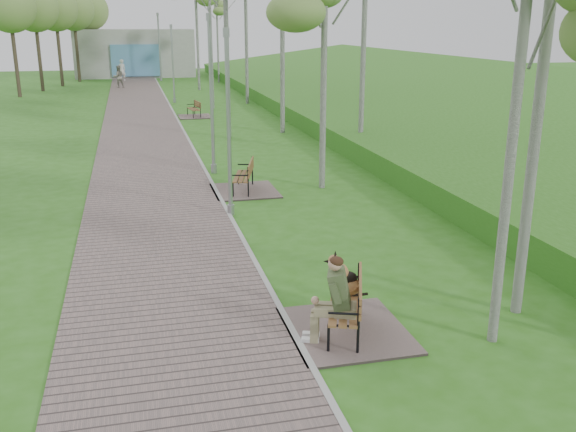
# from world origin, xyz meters

# --- Properties ---
(ground) EXTENTS (120.00, 120.00, 0.00)m
(ground) POSITION_xyz_m (0.00, 0.00, 0.00)
(ground) COLOR #2E6817
(ground) RESTS_ON ground
(walkway) EXTENTS (3.50, 67.00, 0.04)m
(walkway) POSITION_xyz_m (-1.75, 21.50, 0.02)
(walkway) COLOR #665652
(walkway) RESTS_ON ground
(kerb) EXTENTS (0.10, 67.00, 0.05)m
(kerb) POSITION_xyz_m (0.00, 21.50, 0.03)
(kerb) COLOR #999993
(kerb) RESTS_ON ground
(embankment) EXTENTS (14.00, 70.00, 1.60)m
(embankment) POSITION_xyz_m (12.00, 20.00, 0.00)
(embankment) COLOR #42872F
(embankment) RESTS_ON ground
(building_north) EXTENTS (10.00, 5.20, 4.00)m
(building_north) POSITION_xyz_m (-1.50, 50.97, 1.99)
(building_north) COLOR #9E9E99
(building_north) RESTS_ON ground
(bench_main) EXTENTS (1.79, 1.99, 1.56)m
(bench_main) POSITION_xyz_m (0.72, 0.18, 0.44)
(bench_main) COLOR #665652
(bench_main) RESTS_ON ground
(bench_second) EXTENTS (1.77, 1.97, 1.09)m
(bench_second) POSITION_xyz_m (0.74, 9.01, 0.20)
(bench_second) COLOR #665652
(bench_second) RESTS_ON ground
(bench_third) EXTENTS (1.59, 1.76, 0.97)m
(bench_third) POSITION_xyz_m (0.89, 24.24, 0.18)
(bench_third) COLOR #665652
(bench_third) RESTS_ON ground
(lamp_post_near) EXTENTS (0.17, 0.17, 4.45)m
(lamp_post_near) POSITION_xyz_m (0.06, 6.86, 2.08)
(lamp_post_near) COLOR #94979C
(lamp_post_near) RESTS_ON ground
(lamp_post_second) EXTENTS (0.19, 0.19, 4.83)m
(lamp_post_second) POSITION_xyz_m (0.24, 11.52, 2.26)
(lamp_post_second) COLOR #94979C
(lamp_post_second) RESTS_ON ground
(lamp_post_third) EXTENTS (0.17, 0.17, 4.45)m
(lamp_post_third) POSITION_xyz_m (0.38, 30.56, 2.08)
(lamp_post_third) COLOR #94979C
(lamp_post_third) RESTS_ON ground
(lamp_post_far) EXTENTS (0.20, 0.20, 5.30)m
(lamp_post_far) POSITION_xyz_m (0.39, 45.78, 2.48)
(lamp_post_far) COLOR #94979C
(lamp_post_far) RESTS_ON ground
(pedestrian_near) EXTENTS (0.75, 0.63, 1.74)m
(pedestrian_near) POSITION_xyz_m (-2.67, 45.93, 0.87)
(pedestrian_near) COLOR silver
(pedestrian_near) RESTS_ON ground
(pedestrian_far) EXTENTS (0.90, 0.78, 1.61)m
(pedestrian_far) POSITION_xyz_m (-2.88, 40.28, 0.80)
(pedestrian_far) COLOR gray
(pedestrian_far) RESTS_ON ground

